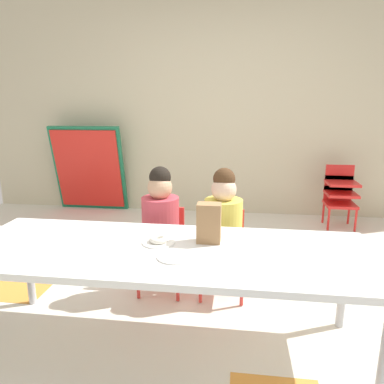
{
  "coord_description": "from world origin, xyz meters",
  "views": [
    {
      "loc": [
        0.25,
        -2.27,
        1.34
      ],
      "look_at": [
        -0.02,
        -0.27,
        0.84
      ],
      "focal_mm": 33.81,
      "sensor_mm": 36.0,
      "label": 1
    }
  ],
  "objects_px": {
    "craft_table": "(166,256)",
    "donut_powdered_on_plate": "(159,239)",
    "paper_plate_near_edge": "(159,242)",
    "seated_child_near_camera": "(161,219)",
    "kid_chair_red_stack": "(340,192)",
    "paper_plate_center_table": "(175,257)",
    "folded_activity_table": "(89,169)",
    "seated_child_middle_seat": "(223,221)",
    "paper_bag_brown": "(209,223)"
  },
  "relations": [
    {
      "from": "craft_table",
      "to": "folded_activity_table",
      "type": "xyz_separation_m",
      "value": [
        -1.51,
        2.54,
        -0.01
      ]
    },
    {
      "from": "paper_plate_center_table",
      "to": "kid_chair_red_stack",
      "type": "bearing_deg",
      "value": 59.59
    },
    {
      "from": "seated_child_near_camera",
      "to": "paper_bag_brown",
      "type": "height_order",
      "value": "seated_child_near_camera"
    },
    {
      "from": "kid_chair_red_stack",
      "to": "paper_bag_brown",
      "type": "xyz_separation_m",
      "value": [
        -1.27,
        -2.18,
        0.31
      ]
    },
    {
      "from": "seated_child_middle_seat",
      "to": "paper_plate_near_edge",
      "type": "height_order",
      "value": "seated_child_middle_seat"
    },
    {
      "from": "folded_activity_table",
      "to": "paper_plate_near_edge",
      "type": "height_order",
      "value": "folded_activity_table"
    },
    {
      "from": "seated_child_middle_seat",
      "to": "paper_plate_near_edge",
      "type": "relative_size",
      "value": 5.1
    },
    {
      "from": "craft_table",
      "to": "seated_child_near_camera",
      "type": "xyz_separation_m",
      "value": [
        -0.16,
        0.62,
        0.0
      ]
    },
    {
      "from": "paper_bag_brown",
      "to": "kid_chair_red_stack",
      "type": "bearing_deg",
      "value": 59.77
    },
    {
      "from": "seated_child_middle_seat",
      "to": "paper_plate_center_table",
      "type": "bearing_deg",
      "value": -105.69
    },
    {
      "from": "paper_bag_brown",
      "to": "donut_powdered_on_plate",
      "type": "distance_m",
      "value": 0.29
    },
    {
      "from": "craft_table",
      "to": "paper_plate_center_table",
      "type": "bearing_deg",
      "value": -58.28
    },
    {
      "from": "kid_chair_red_stack",
      "to": "donut_powdered_on_plate",
      "type": "bearing_deg",
      "value": -124.56
    },
    {
      "from": "craft_table",
      "to": "folded_activity_table",
      "type": "relative_size",
      "value": 2.01
    },
    {
      "from": "paper_bag_brown",
      "to": "paper_plate_near_edge",
      "type": "distance_m",
      "value": 0.3
    },
    {
      "from": "kid_chair_red_stack",
      "to": "folded_activity_table",
      "type": "distance_m",
      "value": 3.01
    },
    {
      "from": "kid_chair_red_stack",
      "to": "donut_powdered_on_plate",
      "type": "relative_size",
      "value": 6.48
    },
    {
      "from": "seated_child_middle_seat",
      "to": "kid_chair_red_stack",
      "type": "relative_size",
      "value": 1.35
    },
    {
      "from": "paper_plate_center_table",
      "to": "paper_plate_near_edge",
      "type": "bearing_deg",
      "value": 124.78
    },
    {
      "from": "kid_chair_red_stack",
      "to": "paper_plate_center_table",
      "type": "relative_size",
      "value": 3.78
    },
    {
      "from": "seated_child_near_camera",
      "to": "paper_plate_near_edge",
      "type": "xyz_separation_m",
      "value": [
        0.11,
        -0.55,
        0.04
      ]
    },
    {
      "from": "seated_child_near_camera",
      "to": "donut_powdered_on_plate",
      "type": "bearing_deg",
      "value": -78.72
    },
    {
      "from": "seated_child_near_camera",
      "to": "craft_table",
      "type": "bearing_deg",
      "value": -75.09
    },
    {
      "from": "paper_plate_center_table",
      "to": "seated_child_near_camera",
      "type": "bearing_deg",
      "value": 107.76
    },
    {
      "from": "kid_chair_red_stack",
      "to": "seated_child_middle_seat",
      "type": "bearing_deg",
      "value": -125.72
    },
    {
      "from": "kid_chair_red_stack",
      "to": "donut_powdered_on_plate",
      "type": "height_order",
      "value": "kid_chair_red_stack"
    },
    {
      "from": "kid_chair_red_stack",
      "to": "donut_powdered_on_plate",
      "type": "distance_m",
      "value": 2.73
    },
    {
      "from": "craft_table",
      "to": "donut_powdered_on_plate",
      "type": "height_order",
      "value": "donut_powdered_on_plate"
    },
    {
      "from": "seated_child_middle_seat",
      "to": "donut_powdered_on_plate",
      "type": "height_order",
      "value": "seated_child_middle_seat"
    },
    {
      "from": "craft_table",
      "to": "paper_bag_brown",
      "type": "distance_m",
      "value": 0.29
    },
    {
      "from": "seated_child_middle_seat",
      "to": "paper_plate_center_table",
      "type": "distance_m",
      "value": 0.76
    },
    {
      "from": "seated_child_near_camera",
      "to": "folded_activity_table",
      "type": "xyz_separation_m",
      "value": [
        -1.35,
        1.92,
        -0.02
      ]
    },
    {
      "from": "paper_plate_near_edge",
      "to": "seated_child_near_camera",
      "type": "bearing_deg",
      "value": 101.28
    },
    {
      "from": "folded_activity_table",
      "to": "paper_plate_near_edge",
      "type": "xyz_separation_m",
      "value": [
        1.46,
        -2.47,
        0.06
      ]
    },
    {
      "from": "craft_table",
      "to": "seated_child_near_camera",
      "type": "relative_size",
      "value": 2.39
    },
    {
      "from": "seated_child_middle_seat",
      "to": "paper_plate_center_table",
      "type": "height_order",
      "value": "seated_child_middle_seat"
    },
    {
      "from": "kid_chair_red_stack",
      "to": "craft_table",
      "type": "bearing_deg",
      "value": -122.84
    },
    {
      "from": "kid_chair_red_stack",
      "to": "paper_plate_center_table",
      "type": "distance_m",
      "value": 2.81
    },
    {
      "from": "seated_child_middle_seat",
      "to": "donut_powdered_on_plate",
      "type": "bearing_deg",
      "value": -120.79
    },
    {
      "from": "folded_activity_table",
      "to": "paper_plate_near_edge",
      "type": "bearing_deg",
      "value": -59.45
    },
    {
      "from": "paper_bag_brown",
      "to": "seated_child_middle_seat",
      "type": "bearing_deg",
      "value": 83.32
    },
    {
      "from": "craft_table",
      "to": "folded_activity_table",
      "type": "height_order",
      "value": "folded_activity_table"
    },
    {
      "from": "folded_activity_table",
      "to": "paper_plate_center_table",
      "type": "bearing_deg",
      "value": -59.15
    },
    {
      "from": "craft_table",
      "to": "seated_child_middle_seat",
      "type": "distance_m",
      "value": 0.67
    },
    {
      "from": "paper_bag_brown",
      "to": "craft_table",
      "type": "bearing_deg",
      "value": -150.42
    },
    {
      "from": "craft_table",
      "to": "donut_powdered_on_plate",
      "type": "bearing_deg",
      "value": 129.48
    },
    {
      "from": "folded_activity_table",
      "to": "paper_bag_brown",
      "type": "height_order",
      "value": "folded_activity_table"
    },
    {
      "from": "folded_activity_table",
      "to": "craft_table",
      "type": "bearing_deg",
      "value": -59.19
    },
    {
      "from": "craft_table",
      "to": "seated_child_middle_seat",
      "type": "bearing_deg",
      "value": 66.06
    },
    {
      "from": "donut_powdered_on_plate",
      "to": "folded_activity_table",
      "type": "bearing_deg",
      "value": 120.55
    }
  ]
}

